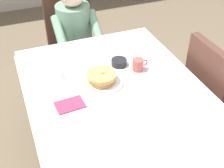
% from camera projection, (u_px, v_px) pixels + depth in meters
% --- Properties ---
extents(ground_plane, '(14.00, 14.00, 0.00)m').
position_uv_depth(ground_plane, '(118.00, 167.00, 2.33)').
color(ground_plane, brown).
extents(dining_table_main, '(1.12, 1.52, 0.74)m').
position_uv_depth(dining_table_main, '(119.00, 104.00, 1.93)').
color(dining_table_main, silver).
rests_on(dining_table_main, ground).
extents(chair_diner, '(0.44, 0.45, 0.93)m').
position_uv_depth(chair_diner, '(72.00, 38.00, 2.87)').
color(chair_diner, '#4C2D23').
rests_on(chair_diner, ground).
extents(diner_person, '(0.40, 0.43, 1.12)m').
position_uv_depth(diner_person, '(75.00, 33.00, 2.67)').
color(diner_person, gray).
rests_on(diner_person, ground).
extents(chair_right_side, '(0.45, 0.44, 0.93)m').
position_uv_depth(chair_right_side, '(214.00, 91.00, 2.23)').
color(chair_right_side, '#4C2D23').
rests_on(chair_right_side, ground).
extents(plate_breakfast, '(0.28, 0.28, 0.02)m').
position_uv_depth(plate_breakfast, '(102.00, 82.00, 1.96)').
color(plate_breakfast, white).
rests_on(plate_breakfast, dining_table_main).
extents(breakfast_stack, '(0.20, 0.20, 0.08)m').
position_uv_depth(breakfast_stack, '(102.00, 77.00, 1.93)').
color(breakfast_stack, tan).
rests_on(breakfast_stack, plate_breakfast).
extents(cup_coffee, '(0.11, 0.08, 0.08)m').
position_uv_depth(cup_coffee, '(138.00, 65.00, 2.06)').
color(cup_coffee, '#B24C42').
rests_on(cup_coffee, dining_table_main).
extents(bowl_butter, '(0.11, 0.11, 0.04)m').
position_uv_depth(bowl_butter, '(119.00, 62.00, 2.12)').
color(bowl_butter, black).
rests_on(bowl_butter, dining_table_main).
extents(syrup_pitcher, '(0.08, 0.08, 0.07)m').
position_uv_depth(syrup_pitcher, '(60.00, 75.00, 1.97)').
color(syrup_pitcher, silver).
rests_on(syrup_pitcher, dining_table_main).
extents(fork_left_of_plate, '(0.03, 0.18, 0.00)m').
position_uv_depth(fork_left_of_plate, '(75.00, 91.00, 1.89)').
color(fork_left_of_plate, silver).
rests_on(fork_left_of_plate, dining_table_main).
extents(knife_right_of_plate, '(0.03, 0.20, 0.00)m').
position_uv_depth(knife_right_of_plate, '(130.00, 78.00, 2.00)').
color(knife_right_of_plate, silver).
rests_on(knife_right_of_plate, dining_table_main).
extents(spoon_near_edge, '(0.15, 0.05, 0.00)m').
position_uv_depth(spoon_near_edge, '(123.00, 114.00, 1.72)').
color(spoon_near_edge, silver).
rests_on(spoon_near_edge, dining_table_main).
extents(napkin_folded, '(0.18, 0.13, 0.01)m').
position_uv_depth(napkin_folded, '(70.00, 105.00, 1.78)').
color(napkin_folded, '#8C2D4C').
rests_on(napkin_folded, dining_table_main).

